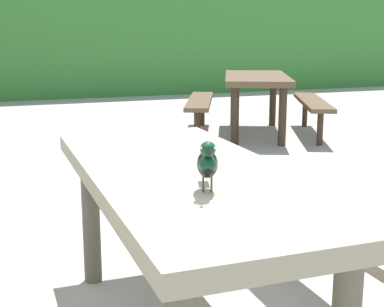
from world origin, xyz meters
name	(u,v)px	position (x,y,z in m)	size (l,w,h in m)	color
hedge_wall	(5,39)	(0.00, 9.90, 1.13)	(28.00, 1.78, 2.26)	#387A33
picnic_table_foreground	(187,213)	(0.34, 0.18, 0.56)	(1.69, 1.80, 0.74)	gray
bird_grackle	(207,162)	(0.29, -0.16, 0.84)	(0.14, 0.28, 0.18)	black
picnic_table_far_centre	(256,90)	(2.75, 4.39, 0.56)	(2.23, 2.24, 0.74)	brown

